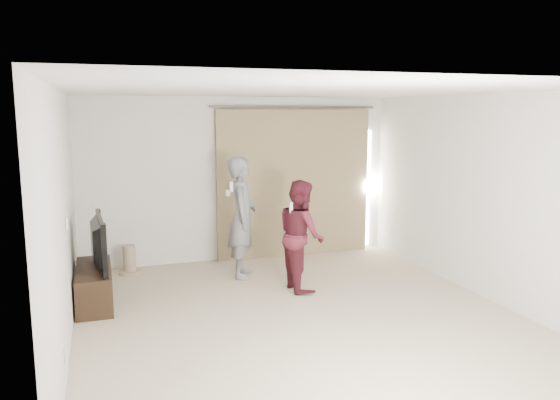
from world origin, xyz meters
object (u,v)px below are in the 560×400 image
(tv, at_px, (92,242))
(person_woman, at_px, (301,235))
(tv_console, at_px, (94,286))
(person_man, at_px, (242,217))

(tv, relative_size, person_woman, 0.75)
(tv_console, xyz_separation_m, person_woman, (2.65, -0.25, 0.51))
(tv_console, xyz_separation_m, tv, (0.00, 0.00, 0.55))
(person_woman, bearing_deg, tv_console, 174.69)
(person_man, bearing_deg, tv_console, -165.10)
(tv_console, relative_size, person_man, 0.69)
(tv_console, relative_size, person_woman, 0.81)
(tv, relative_size, person_man, 0.64)
(tv, bearing_deg, person_man, -78.05)
(tv_console, height_order, person_woman, person_woman)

